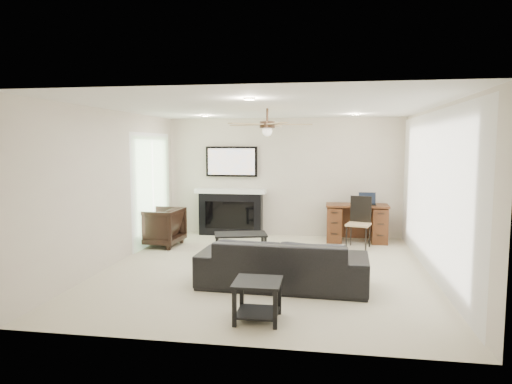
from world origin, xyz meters
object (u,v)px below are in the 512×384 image
at_px(coffee_table, 241,245).
at_px(fireplace_unit, 231,191).
at_px(sofa, 283,263).
at_px(desk, 357,223).
at_px(armchair, 159,227).

relative_size(coffee_table, fireplace_unit, 0.47).
height_order(sofa, coffee_table, sofa).
relative_size(sofa, fireplace_unit, 1.20).
xyz_separation_m(sofa, coffee_table, (-0.90, 1.60, -0.14)).
relative_size(fireplace_unit, desk, 1.57).
bearing_deg(fireplace_unit, desk, -6.31).
distance_m(fireplace_unit, desk, 2.72).
relative_size(sofa, desk, 1.88).
relative_size(coffee_table, desk, 0.74).
height_order(coffee_table, fireplace_unit, fireplace_unit).
distance_m(sofa, desk, 3.32).
bearing_deg(coffee_table, desk, 20.61).
distance_m(sofa, armchair, 3.37).
bearing_deg(armchair, sofa, 54.32).
distance_m(armchair, desk, 3.89).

